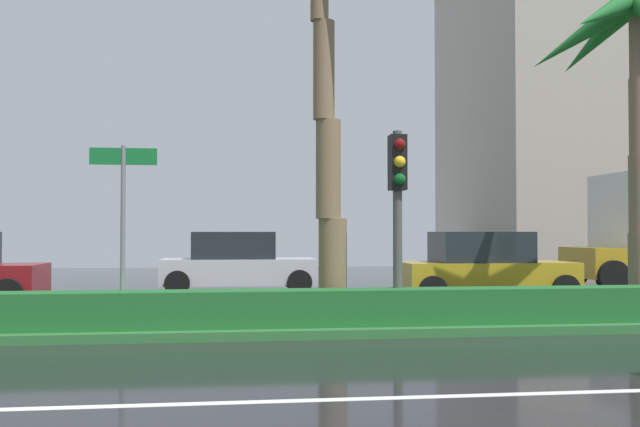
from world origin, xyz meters
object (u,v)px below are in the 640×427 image
Objects in this scene: traffic_signal_median_right at (398,190)px; street_name_sign at (123,210)px; palm_tree_centre_right at (638,45)px; car_in_traffic_third at (484,267)px; car_in_traffic_second at (237,263)px.

traffic_signal_median_right is 1.11× the size of street_name_sign.
palm_tree_centre_right is at bearing 5.98° from street_name_sign.
car_in_traffic_third is at bearing 112.39° from palm_tree_centre_right.
car_in_traffic_third is (8.13, 5.12, -1.25)m from street_name_sign.
car_in_traffic_second is at bearing 107.84° from traffic_signal_median_right.
car_in_traffic_third is at bearing 32.24° from street_name_sign.
traffic_signal_median_right reaches higher than car_in_traffic_third.
car_in_traffic_third is (6.16, -3.09, 0.00)m from car_in_traffic_second.
street_name_sign is 8.54m from car_in_traffic_second.
traffic_signal_median_right is 8.89m from car_in_traffic_second.
palm_tree_centre_right reaches higher than car_in_traffic_second.
street_name_sign is 0.70× the size of car_in_traffic_third.
palm_tree_centre_right reaches higher than car_in_traffic_third.
palm_tree_centre_right reaches higher than traffic_signal_median_right.
street_name_sign reaches higher than car_in_traffic_third.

